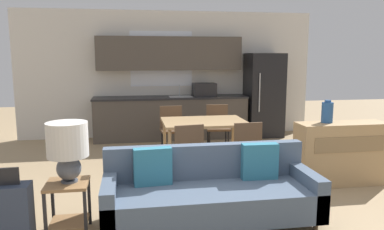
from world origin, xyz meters
name	(u,v)px	position (x,y,z in m)	size (l,w,h in m)	color
ground_plane	(217,228)	(0.00, 0.00, 0.00)	(20.00, 20.00, 0.00)	#9E8460
wall_back	(169,74)	(0.00, 4.63, 1.36)	(6.40, 0.07, 2.70)	silver
kitchen_counter	(171,99)	(0.01, 4.33, 0.84)	(3.24, 0.65, 2.15)	#4C443D
refrigerator	(264,95)	(2.04, 4.24, 0.90)	(0.75, 0.71, 1.81)	black
dining_table	(204,125)	(0.30, 2.22, 0.67)	(1.32, 0.95, 0.74)	tan
couch	(210,193)	(-0.04, 0.18, 0.32)	(2.22, 0.80, 0.81)	#3D2D1E
side_table	(68,200)	(-1.49, 0.14, 0.35)	(0.41, 0.41, 0.53)	olive
table_lamp	(68,146)	(-1.47, 0.16, 0.90)	(0.40, 0.40, 0.60)	#4C515B
credenza	(341,153)	(2.00, 1.06, 0.43)	(1.24, 0.40, 0.86)	tan
vase	(327,112)	(1.79, 1.11, 1.00)	(0.15, 0.15, 0.31)	#234C84
dining_chair_near_right	(245,147)	(0.73, 1.42, 0.49)	(0.44, 0.44, 0.86)	brown
dining_chair_near_left	(187,150)	(-0.11, 1.38, 0.49)	(0.48, 0.48, 0.86)	brown
dining_chair_far_left	(172,127)	(-0.12, 3.03, 0.49)	(0.44, 0.44, 0.86)	brown
dining_chair_far_right	(218,125)	(0.73, 3.08, 0.49)	(0.47, 0.47, 0.86)	brown
suitcase	(7,216)	(-2.00, -0.06, 0.31)	(0.43, 0.22, 0.77)	#2D384C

